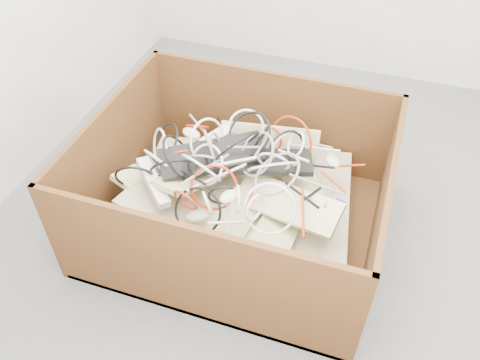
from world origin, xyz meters
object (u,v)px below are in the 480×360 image
(power_strip_right, at_px, (153,182))
(vga_plug, at_px, (340,204))
(power_strip_left, at_px, (202,146))
(cardboard_box, at_px, (235,206))

(power_strip_right, distance_m, vga_plug, 0.83)
(power_strip_left, height_order, vga_plug, power_strip_left)
(power_strip_right, relative_size, vga_plug, 6.28)
(power_strip_left, bearing_deg, vga_plug, -60.01)
(vga_plug, bearing_deg, power_strip_right, -163.29)
(power_strip_right, bearing_deg, cardboard_box, 71.11)
(power_strip_left, bearing_deg, power_strip_right, -163.84)
(cardboard_box, relative_size, vga_plug, 29.43)
(cardboard_box, distance_m, vga_plug, 0.53)
(power_strip_right, height_order, vga_plug, power_strip_right)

